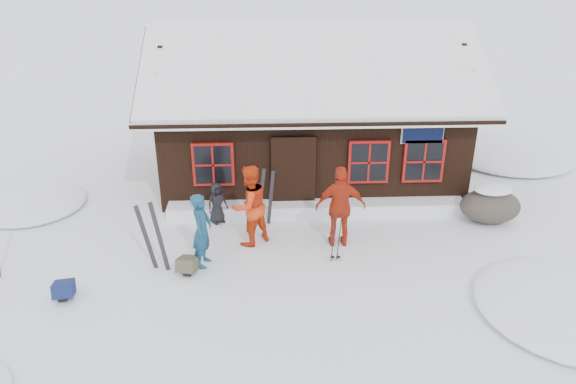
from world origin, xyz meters
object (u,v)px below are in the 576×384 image
at_px(skier_teal, 202,230).
at_px(skier_orange_right, 341,207).
at_px(skier_crouched, 217,203).
at_px(boulder, 490,205).
at_px(backpack_blue, 64,292).
at_px(backpack_olive, 188,267).
at_px(ski_poles, 336,238).
at_px(skier_orange_left, 249,206).

height_order(skier_teal, skier_orange_right, skier_orange_right).
height_order(skier_teal, skier_crouched, skier_teal).
xyz_separation_m(skier_orange_right, boulder, (3.89, 1.00, -0.53)).
relative_size(skier_orange_right, backpack_blue, 3.81).
distance_m(skier_orange_right, backpack_olive, 3.62).
xyz_separation_m(skier_teal, backpack_blue, (-2.66, -1.13, -0.71)).
height_order(skier_orange_right, backpack_olive, skier_orange_right).
distance_m(boulder, ski_poles, 4.40).
distance_m(skier_orange_right, ski_poles, 0.82).
distance_m(skier_teal, boulder, 7.17).
xyz_separation_m(skier_crouched, boulder, (6.78, -0.20, -0.09)).
xyz_separation_m(skier_orange_right, backpack_olive, (-3.37, -1.05, -0.83)).
height_order(ski_poles, backpack_olive, ski_poles).
height_order(ski_poles, backpack_blue, ski_poles).
bearing_deg(skier_orange_left, skier_orange_right, 137.97).
relative_size(skier_orange_right, skier_crouched, 1.81).
bearing_deg(boulder, ski_poles, -157.36).
xyz_separation_m(skier_teal, backpack_olive, (-0.31, -0.32, -0.71)).
height_order(skier_orange_left, backpack_olive, skier_orange_left).
relative_size(skier_orange_left, backpack_olive, 3.75).
relative_size(skier_orange_right, boulder, 1.30).
height_order(skier_teal, skier_orange_left, skier_orange_left).
relative_size(skier_teal, backpack_blue, 3.31).
bearing_deg(backpack_blue, skier_teal, 12.26).
xyz_separation_m(skier_orange_left, ski_poles, (1.89, -0.85, -0.40)).
xyz_separation_m(skier_teal, ski_poles, (2.89, 0.04, -0.28)).
distance_m(skier_orange_right, skier_crouched, 3.16).
distance_m(skier_teal, backpack_olive, 0.84).
relative_size(skier_orange_left, boulder, 1.29).
distance_m(skier_orange_left, skier_orange_right, 2.06).
bearing_deg(ski_poles, skier_crouched, 145.17).
height_order(boulder, ski_poles, ski_poles).
distance_m(skier_orange_left, boulder, 6.03).
bearing_deg(skier_teal, backpack_blue, 123.82).
distance_m(skier_crouched, backpack_olive, 2.34).
xyz_separation_m(skier_orange_right, ski_poles, (-0.17, -0.69, -0.40)).
relative_size(skier_teal, backpack_olive, 3.28).
bearing_deg(ski_poles, boulder, 22.64).
bearing_deg(skier_orange_right, skier_teal, 14.29).
bearing_deg(skier_orange_left, skier_teal, 4.21).
bearing_deg(boulder, skier_orange_left, -171.92).
xyz_separation_m(skier_crouched, backpack_olive, (-0.48, -2.26, -0.40)).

